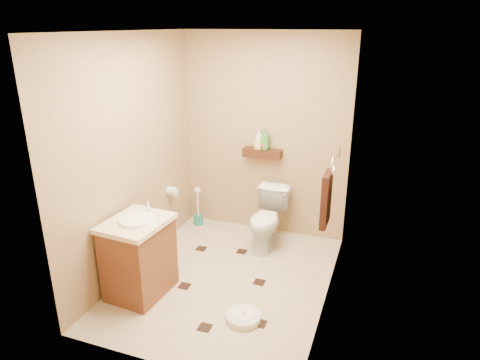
% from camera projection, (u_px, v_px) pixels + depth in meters
% --- Properties ---
extents(ground, '(2.50, 2.50, 0.00)m').
position_uv_depth(ground, '(227.00, 279.00, 4.37)').
color(ground, '#C2B38E').
rests_on(ground, ground).
extents(wall_back, '(2.00, 0.04, 2.40)m').
position_uv_depth(wall_back, '(265.00, 137.00, 5.06)').
color(wall_back, tan).
rests_on(wall_back, ground).
extents(wall_front, '(2.00, 0.04, 2.40)m').
position_uv_depth(wall_front, '(156.00, 224.00, 2.86)').
color(wall_front, tan).
rests_on(wall_front, ground).
extents(wall_left, '(0.04, 2.50, 2.40)m').
position_uv_depth(wall_left, '(133.00, 157.00, 4.28)').
color(wall_left, tan).
rests_on(wall_left, ground).
extents(wall_right, '(0.04, 2.50, 2.40)m').
position_uv_depth(wall_right, '(334.00, 181.00, 3.64)').
color(wall_right, tan).
rests_on(wall_right, ground).
extents(ceiling, '(2.00, 2.50, 0.02)m').
position_uv_depth(ceiling, '(224.00, 31.00, 3.55)').
color(ceiling, white).
rests_on(ceiling, wall_back).
extents(wall_shelf, '(0.46, 0.14, 0.10)m').
position_uv_depth(wall_shelf, '(262.00, 153.00, 5.05)').
color(wall_shelf, '#3D2210').
rests_on(wall_shelf, wall_back).
extents(floor_accents, '(1.15, 1.45, 0.01)m').
position_uv_depth(floor_accents, '(225.00, 283.00, 4.31)').
color(floor_accents, black).
rests_on(floor_accents, ground).
extents(toilet, '(0.39, 0.66, 0.67)m').
position_uv_depth(toilet, '(267.00, 219.00, 4.93)').
color(toilet, white).
rests_on(toilet, ground).
extents(vanity, '(0.56, 0.66, 0.88)m').
position_uv_depth(vanity, '(139.00, 256.00, 4.04)').
color(vanity, brown).
rests_on(vanity, ground).
extents(bathroom_scale, '(0.41, 0.41, 0.06)m').
position_uv_depth(bathroom_scale, '(243.00, 317.00, 3.76)').
color(bathroom_scale, silver).
rests_on(bathroom_scale, ground).
extents(toilet_brush, '(0.12, 0.12, 0.52)m').
position_uv_depth(toilet_brush, '(198.00, 211.00, 5.52)').
color(toilet_brush, '#1C706D').
rests_on(toilet_brush, ground).
extents(towel_ring, '(0.12, 0.30, 0.76)m').
position_uv_depth(towel_ring, '(327.00, 197.00, 3.97)').
color(towel_ring, silver).
rests_on(towel_ring, wall_right).
extents(toilet_paper, '(0.12, 0.11, 0.12)m').
position_uv_depth(toilet_paper, '(172.00, 191.00, 5.04)').
color(toilet_paper, silver).
rests_on(toilet_paper, wall_left).
extents(bottle_a, '(0.10, 0.10, 0.24)m').
position_uv_depth(bottle_a, '(259.00, 139.00, 5.01)').
color(bottle_a, silver).
rests_on(bottle_a, wall_shelf).
extents(bottle_b, '(0.09, 0.09, 0.18)m').
position_uv_depth(bottle_b, '(259.00, 141.00, 5.02)').
color(bottle_b, '#CED72D').
rests_on(bottle_b, wall_shelf).
extents(bottle_c, '(0.11, 0.11, 0.13)m').
position_uv_depth(bottle_c, '(265.00, 144.00, 5.01)').
color(bottle_c, red).
rests_on(bottle_c, wall_shelf).
extents(bottle_d, '(0.14, 0.14, 0.25)m').
position_uv_depth(bottle_d, '(265.00, 139.00, 4.98)').
color(bottle_d, green).
rests_on(bottle_d, wall_shelf).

